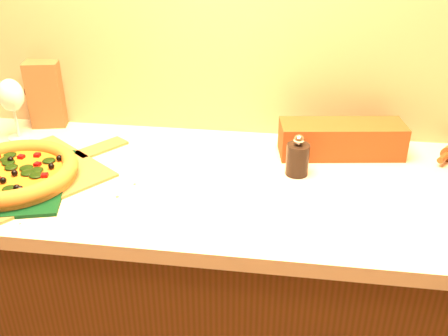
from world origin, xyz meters
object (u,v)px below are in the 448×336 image
at_px(wine_glass, 11,97).
at_px(dark_jar, 39,106).
at_px(pizza_peel, 24,176).
at_px(cutting_board, 18,183).
at_px(pizza, 13,173).
at_px(pepper_grinder, 298,158).

relative_size(wine_glass, dark_jar, 1.57).
height_order(pizza_peel, cutting_board, cutting_board).
bearing_deg(dark_jar, pizza_peel, -71.34).
bearing_deg(pizza, cutting_board, -29.57).
distance_m(pizza_peel, cutting_board, 0.04).
height_order(pizza, wine_glass, wine_glass).
height_order(pizza_peel, pepper_grinder, pepper_grinder).
bearing_deg(pizza_peel, dark_jar, 145.34).
relative_size(pizza, wine_glass, 1.75).
distance_m(pizza, pepper_grinder, 0.78).
xyz_separation_m(pizza_peel, dark_jar, (-0.12, 0.37, 0.06)).
xyz_separation_m(pepper_grinder, dark_jar, (-0.88, 0.25, 0.01)).
xyz_separation_m(pizza, pepper_grinder, (0.76, 0.16, 0.02)).
bearing_deg(dark_jar, cutting_board, -72.50).
bearing_deg(pizza_peel, cutting_board, -46.54).
distance_m(pepper_grinder, dark_jar, 0.91).
bearing_deg(pizza_peel, wine_glass, 156.98).
bearing_deg(wine_glass, pizza_peel, -59.70).
relative_size(cutting_board, dark_jar, 3.23).
bearing_deg(pizza, dark_jar, 105.91).
relative_size(cutting_board, pepper_grinder, 3.37).
xyz_separation_m(pizza_peel, cutting_board, (0.00, -0.04, 0.00)).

